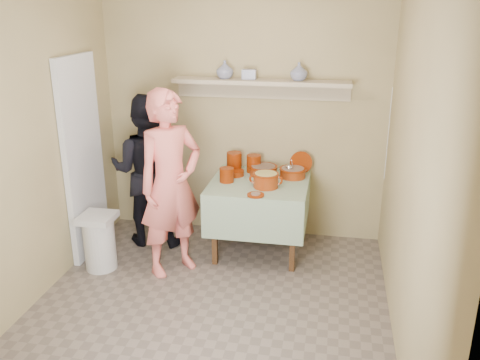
% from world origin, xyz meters
% --- Properties ---
extents(ground, '(3.50, 3.50, 0.00)m').
position_xyz_m(ground, '(0.00, 0.00, 0.00)').
color(ground, '#6B5D54').
rests_on(ground, ground).
extents(tile_panel, '(0.06, 0.70, 2.00)m').
position_xyz_m(tile_panel, '(-1.46, 0.95, 1.00)').
color(tile_panel, silver).
rests_on(tile_panel, ground).
extents(plate_stack_a, '(0.16, 0.16, 0.21)m').
position_xyz_m(plate_stack_a, '(-0.06, 1.53, 0.87)').
color(plate_stack_a, '#681F08').
rests_on(plate_stack_a, serving_table).
extents(plate_stack_b, '(0.15, 0.15, 0.18)m').
position_xyz_m(plate_stack_b, '(0.14, 1.56, 0.85)').
color(plate_stack_b, '#681F08').
rests_on(plate_stack_b, serving_table).
extents(bowl_stack, '(0.14, 0.14, 0.14)m').
position_xyz_m(bowl_stack, '(-0.07, 1.20, 0.83)').
color(bowl_stack, '#681F08').
rests_on(bowl_stack, serving_table).
extents(empty_bowl, '(0.19, 0.19, 0.06)m').
position_xyz_m(empty_bowl, '(-0.03, 1.41, 0.79)').
color(empty_bowl, '#681F08').
rests_on(empty_bowl, serving_table).
extents(propped_lid, '(0.25, 0.13, 0.22)m').
position_xyz_m(propped_lid, '(0.64, 1.60, 0.88)').
color(propped_lid, '#681F08').
rests_on(propped_lid, serving_table).
extents(vase_right, '(0.22, 0.22, 0.18)m').
position_xyz_m(vase_right, '(0.58, 1.63, 1.81)').
color(vase_right, navy).
rests_on(vase_right, wall_shelf).
extents(vase_left, '(0.19, 0.19, 0.18)m').
position_xyz_m(vase_left, '(-0.17, 1.63, 1.81)').
color(vase_left, navy).
rests_on(vase_left, wall_shelf).
extents(ceramic_box, '(0.14, 0.10, 0.10)m').
position_xyz_m(ceramic_box, '(0.08, 1.64, 1.77)').
color(ceramic_box, navy).
rests_on(ceramic_box, wall_shelf).
extents(person_cook, '(0.74, 0.76, 1.75)m').
position_xyz_m(person_cook, '(-0.49, 0.72, 0.88)').
color(person_cook, '#EA6D65').
rests_on(person_cook, ground).
extents(person_helper, '(0.83, 0.67, 1.60)m').
position_xyz_m(person_helper, '(-0.94, 1.29, 0.80)').
color(person_helper, black).
rests_on(person_helper, ground).
extents(room_shell, '(3.04, 3.54, 2.62)m').
position_xyz_m(room_shell, '(0.00, 0.00, 1.61)').
color(room_shell, tan).
rests_on(room_shell, ground).
extents(serving_table, '(0.97, 0.97, 0.76)m').
position_xyz_m(serving_table, '(0.25, 1.28, 0.64)').
color(serving_table, '#4C2D16').
rests_on(serving_table, ground).
extents(cazuela_meat_a, '(0.30, 0.30, 0.10)m').
position_xyz_m(cazuela_meat_a, '(0.26, 1.48, 0.82)').
color(cazuela_meat_a, maroon).
rests_on(cazuela_meat_a, serving_table).
extents(cazuela_meat_b, '(0.28, 0.28, 0.10)m').
position_xyz_m(cazuela_meat_b, '(0.57, 1.46, 0.82)').
color(cazuela_meat_b, maroon).
rests_on(cazuela_meat_b, serving_table).
extents(ladle, '(0.08, 0.26, 0.19)m').
position_xyz_m(ladle, '(0.53, 1.44, 0.87)').
color(ladle, silver).
rests_on(ladle, cazuela_meat_b).
extents(cazuela_rice, '(0.33, 0.25, 0.14)m').
position_xyz_m(cazuela_rice, '(0.33, 1.12, 0.85)').
color(cazuela_rice, maroon).
rests_on(cazuela_rice, serving_table).
extents(front_plate, '(0.16, 0.16, 0.03)m').
position_xyz_m(front_plate, '(0.28, 0.87, 0.77)').
color(front_plate, '#681F08').
rests_on(front_plate, serving_table).
extents(wall_shelf, '(1.80, 0.25, 0.21)m').
position_xyz_m(wall_shelf, '(0.20, 1.65, 1.67)').
color(wall_shelf, tan).
rests_on(wall_shelf, room_shell).
extents(trash_bin, '(0.32, 0.32, 0.56)m').
position_xyz_m(trash_bin, '(-1.20, 0.61, 0.28)').
color(trash_bin, silver).
rests_on(trash_bin, ground).
extents(electrical_cord, '(0.01, 0.05, 0.90)m').
position_xyz_m(electrical_cord, '(1.47, 1.48, 1.25)').
color(electrical_cord, silver).
rests_on(electrical_cord, wall_shelf).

